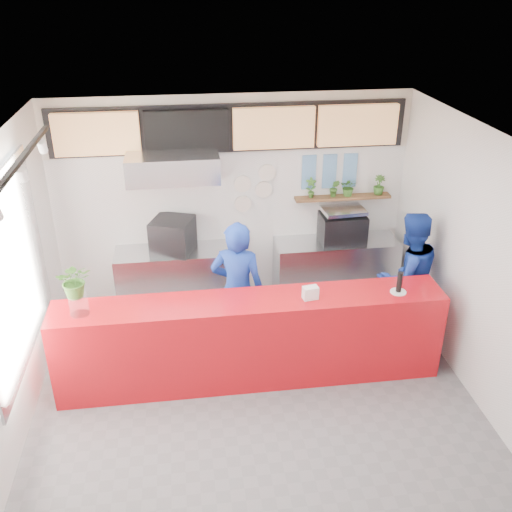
% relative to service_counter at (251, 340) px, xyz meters
% --- Properties ---
extents(floor, '(5.00, 5.00, 0.00)m').
position_rel_service_counter_xyz_m(floor, '(0.00, -0.40, -0.55)').
color(floor, slate).
rests_on(floor, ground).
extents(ceiling, '(5.00, 5.00, 0.00)m').
position_rel_service_counter_xyz_m(ceiling, '(0.00, -0.40, 2.45)').
color(ceiling, silver).
extents(wall_back, '(5.00, 0.00, 5.00)m').
position_rel_service_counter_xyz_m(wall_back, '(0.00, 2.10, 0.95)').
color(wall_back, white).
rests_on(wall_back, ground).
extents(wall_left, '(0.00, 5.00, 5.00)m').
position_rel_service_counter_xyz_m(wall_left, '(-2.50, -0.40, 0.95)').
color(wall_left, white).
rests_on(wall_left, ground).
extents(wall_right, '(0.00, 5.00, 5.00)m').
position_rel_service_counter_xyz_m(wall_right, '(2.50, -0.40, 0.95)').
color(wall_right, white).
rests_on(wall_right, ground).
extents(service_counter, '(4.50, 0.60, 1.10)m').
position_rel_service_counter_xyz_m(service_counter, '(0.00, 0.00, 0.00)').
color(service_counter, red).
rests_on(service_counter, ground).
extents(cream_band, '(5.00, 0.02, 0.80)m').
position_rel_service_counter_xyz_m(cream_band, '(0.00, 2.09, 2.05)').
color(cream_band, beige).
rests_on(cream_band, wall_back).
extents(prep_bench, '(1.80, 0.60, 0.90)m').
position_rel_service_counter_xyz_m(prep_bench, '(-0.80, 1.80, -0.10)').
color(prep_bench, '#B2B5BA').
rests_on(prep_bench, ground).
extents(panini_oven, '(0.68, 0.68, 0.48)m').
position_rel_service_counter_xyz_m(panini_oven, '(-0.86, 1.80, 0.59)').
color(panini_oven, black).
rests_on(panini_oven, prep_bench).
extents(extraction_hood, '(1.20, 0.70, 0.35)m').
position_rel_service_counter_xyz_m(extraction_hood, '(-0.80, 1.75, 1.60)').
color(extraction_hood, '#B2B5BA').
rests_on(extraction_hood, ceiling).
extents(hood_lip, '(1.20, 0.69, 0.31)m').
position_rel_service_counter_xyz_m(hood_lip, '(-0.80, 1.75, 1.40)').
color(hood_lip, '#B2B5BA').
rests_on(hood_lip, ceiling).
extents(right_bench, '(1.80, 0.60, 0.90)m').
position_rel_service_counter_xyz_m(right_bench, '(1.50, 1.80, -0.10)').
color(right_bench, '#B2B5BA').
rests_on(right_bench, ground).
extents(espresso_machine, '(0.64, 0.46, 0.41)m').
position_rel_service_counter_xyz_m(espresso_machine, '(1.56, 1.80, 0.56)').
color(espresso_machine, black).
rests_on(espresso_machine, right_bench).
extents(espresso_tray, '(0.63, 0.46, 0.05)m').
position_rel_service_counter_xyz_m(espresso_tray, '(1.56, 1.80, 0.83)').
color(espresso_tray, '#BABEC2').
rests_on(espresso_tray, espresso_machine).
extents(herb_shelf, '(1.40, 0.18, 0.04)m').
position_rel_service_counter_xyz_m(herb_shelf, '(1.60, 2.00, 0.95)').
color(herb_shelf, brown).
rests_on(herb_shelf, wall_back).
extents(menu_board_far_left, '(1.10, 0.10, 0.55)m').
position_rel_service_counter_xyz_m(menu_board_far_left, '(-1.75, 1.98, 2.00)').
color(menu_board_far_left, tan).
rests_on(menu_board_far_left, wall_back).
extents(menu_board_mid_left, '(1.10, 0.10, 0.55)m').
position_rel_service_counter_xyz_m(menu_board_mid_left, '(-0.59, 1.98, 2.00)').
color(menu_board_mid_left, black).
rests_on(menu_board_mid_left, wall_back).
extents(menu_board_mid_right, '(1.10, 0.10, 0.55)m').
position_rel_service_counter_xyz_m(menu_board_mid_right, '(0.57, 1.98, 2.00)').
color(menu_board_mid_right, tan).
rests_on(menu_board_mid_right, wall_back).
extents(menu_board_far_right, '(1.10, 0.10, 0.55)m').
position_rel_service_counter_xyz_m(menu_board_far_right, '(1.73, 1.98, 2.00)').
color(menu_board_far_right, tan).
rests_on(menu_board_far_right, wall_back).
extents(soffit, '(4.80, 0.04, 0.65)m').
position_rel_service_counter_xyz_m(soffit, '(0.00, 2.06, 2.00)').
color(soffit, black).
rests_on(soffit, wall_back).
extents(window_pane, '(0.04, 2.20, 1.90)m').
position_rel_service_counter_xyz_m(window_pane, '(-2.47, -0.10, 1.15)').
color(window_pane, silver).
rests_on(window_pane, wall_left).
extents(window_frame, '(0.03, 2.30, 2.00)m').
position_rel_service_counter_xyz_m(window_frame, '(-2.45, -0.10, 1.15)').
color(window_frame, '#B2B5BA').
rests_on(window_frame, wall_left).
extents(track_rail, '(0.05, 2.40, 0.04)m').
position_rel_service_counter_xyz_m(track_rail, '(-2.10, -0.40, 2.39)').
color(track_rail, black).
rests_on(track_rail, ceiling).
extents(dec_plate_a, '(0.24, 0.03, 0.24)m').
position_rel_service_counter_xyz_m(dec_plate_a, '(0.15, 2.07, 1.20)').
color(dec_plate_a, silver).
rests_on(dec_plate_a, wall_back).
extents(dec_plate_b, '(0.24, 0.03, 0.24)m').
position_rel_service_counter_xyz_m(dec_plate_b, '(0.45, 2.07, 1.10)').
color(dec_plate_b, silver).
rests_on(dec_plate_b, wall_back).
extents(dec_plate_c, '(0.24, 0.03, 0.24)m').
position_rel_service_counter_xyz_m(dec_plate_c, '(0.15, 2.07, 0.90)').
color(dec_plate_c, silver).
rests_on(dec_plate_c, wall_back).
extents(dec_plate_d, '(0.24, 0.03, 0.24)m').
position_rel_service_counter_xyz_m(dec_plate_d, '(0.50, 2.07, 1.35)').
color(dec_plate_d, silver).
rests_on(dec_plate_d, wall_back).
extents(photo_frame_a, '(0.20, 0.02, 0.25)m').
position_rel_service_counter_xyz_m(photo_frame_a, '(1.10, 2.08, 1.45)').
color(photo_frame_a, '#598CBF').
rests_on(photo_frame_a, wall_back).
extents(photo_frame_b, '(0.20, 0.02, 0.25)m').
position_rel_service_counter_xyz_m(photo_frame_b, '(1.40, 2.08, 1.45)').
color(photo_frame_b, '#598CBF').
rests_on(photo_frame_b, wall_back).
extents(photo_frame_c, '(0.20, 0.02, 0.25)m').
position_rel_service_counter_xyz_m(photo_frame_c, '(1.70, 2.08, 1.45)').
color(photo_frame_c, '#598CBF').
rests_on(photo_frame_c, wall_back).
extents(photo_frame_d, '(0.20, 0.02, 0.25)m').
position_rel_service_counter_xyz_m(photo_frame_d, '(1.10, 2.08, 1.20)').
color(photo_frame_d, '#598CBF').
rests_on(photo_frame_d, wall_back).
extents(photo_frame_e, '(0.20, 0.02, 0.25)m').
position_rel_service_counter_xyz_m(photo_frame_e, '(1.40, 2.08, 1.20)').
color(photo_frame_e, '#598CBF').
rests_on(photo_frame_e, wall_back).
extents(photo_frame_f, '(0.20, 0.02, 0.25)m').
position_rel_service_counter_xyz_m(photo_frame_f, '(1.70, 2.08, 1.20)').
color(photo_frame_f, '#598CBF').
rests_on(photo_frame_f, wall_back).
extents(staff_center, '(0.77, 0.62, 1.82)m').
position_rel_service_counter_xyz_m(staff_center, '(-0.09, 0.55, 0.36)').
color(staff_center, navy).
rests_on(staff_center, ground).
extents(staff_right, '(0.99, 0.85, 1.78)m').
position_rel_service_counter_xyz_m(staff_right, '(2.12, 0.64, 0.34)').
color(staff_right, navy).
rests_on(staff_right, ground).
extents(herb_a, '(0.16, 0.11, 0.30)m').
position_rel_service_counter_xyz_m(herb_a, '(1.12, 2.00, 1.12)').
color(herb_a, '#396A25').
rests_on(herb_a, herb_shelf).
extents(herb_b, '(0.17, 0.16, 0.26)m').
position_rel_service_counter_xyz_m(herb_b, '(1.47, 2.00, 1.10)').
color(herb_b, '#396A25').
rests_on(herb_b, herb_shelf).
extents(herb_c, '(0.30, 0.27, 0.27)m').
position_rel_service_counter_xyz_m(herb_c, '(1.68, 2.00, 1.10)').
color(herb_c, '#396A25').
rests_on(herb_c, herb_shelf).
extents(herb_d, '(0.17, 0.15, 0.29)m').
position_rel_service_counter_xyz_m(herb_d, '(2.13, 2.00, 1.11)').
color(herb_d, '#396A25').
rests_on(herb_d, herb_shelf).
extents(glass_vase, '(0.22, 0.22, 0.25)m').
position_rel_service_counter_xyz_m(glass_vase, '(-1.88, -0.04, 0.68)').
color(glass_vase, white).
rests_on(glass_vase, service_counter).
extents(basil_vase, '(0.39, 0.35, 0.40)m').
position_rel_service_counter_xyz_m(basil_vase, '(-1.88, -0.04, 0.97)').
color(basil_vase, '#396A25').
rests_on(basil_vase, glass_vase).
extents(napkin_holder, '(0.19, 0.13, 0.15)m').
position_rel_service_counter_xyz_m(napkin_holder, '(0.67, -0.06, 0.63)').
color(napkin_holder, white).
rests_on(napkin_holder, service_counter).
extents(white_plate, '(0.19, 0.19, 0.01)m').
position_rel_service_counter_xyz_m(white_plate, '(1.72, -0.07, 0.56)').
color(white_plate, white).
rests_on(white_plate, service_counter).
extents(pepper_mill, '(0.08, 0.08, 0.25)m').
position_rel_service_counter_xyz_m(pepper_mill, '(1.72, -0.07, 0.69)').
color(pepper_mill, black).
rests_on(pepper_mill, white_plate).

